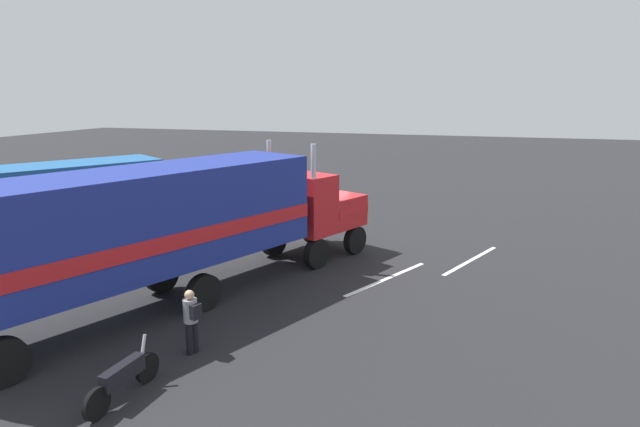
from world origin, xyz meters
TOP-DOWN VIEW (x-y plane):
  - ground_plane at (0.00, 0.00)m, footprint 120.00×120.00m
  - lane_stripe_near at (-2.85, -3.50)m, footprint 4.01×2.11m
  - lane_stripe_mid at (0.05, -6.21)m, footprint 4.10×1.91m
  - semi_truck at (-6.46, 2.11)m, footprint 13.95×8.06m
  - person_bystander at (-9.35, 0.12)m, footprint 0.38×0.48m
  - parked_bus at (-4.19, 10.83)m, footprint 10.67×8.02m
  - motorcycle at (-11.46, 0.47)m, footprint 2.11×0.33m

SIDE VIEW (x-z plane):
  - ground_plane at x=0.00m, z-range 0.00..0.00m
  - lane_stripe_near at x=-2.85m, z-range 0.00..0.01m
  - lane_stripe_mid at x=0.05m, z-range 0.00..0.01m
  - motorcycle at x=-11.46m, z-range -0.08..1.04m
  - person_bystander at x=-9.35m, z-range 0.08..1.71m
  - parked_bus at x=-4.19m, z-range 0.37..3.77m
  - semi_truck at x=-6.46m, z-range 0.27..4.77m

